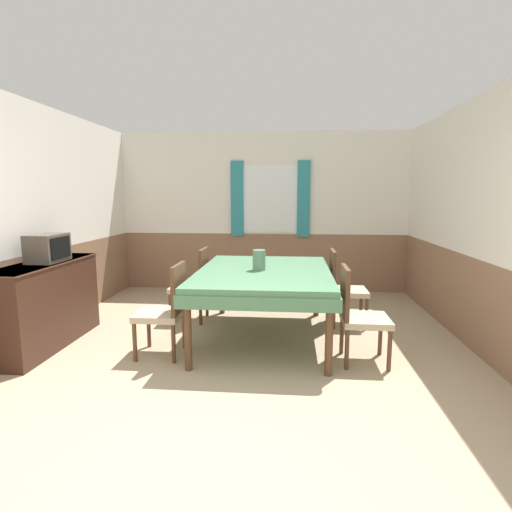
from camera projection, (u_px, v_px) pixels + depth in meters
ground_plane at (213, 452)px, 2.49m from camera, size 16.00×16.00×0.00m
wall_back at (263, 212)px, 6.59m from camera, size 5.08×0.10×2.60m
wall_left at (46, 220)px, 4.63m from camera, size 0.05×4.74×2.60m
wall_right at (471, 223)px, 4.22m from camera, size 0.05×4.74×2.60m
dining_table at (264, 279)px, 4.38m from camera, size 1.46×1.97×0.78m
chair_right_near at (358, 312)px, 3.77m from camera, size 0.44×0.44×0.93m
chair_left_near at (167, 308)px, 3.94m from camera, size 0.44×0.44×0.93m
chair_left_far at (194, 283)px, 5.05m from camera, size 0.44×0.44×0.93m
chair_right_far at (343, 286)px, 4.89m from camera, size 0.44×0.44×0.93m
sideboard at (45, 304)px, 4.20m from camera, size 0.46×1.45×0.89m
tv at (48, 248)px, 4.17m from camera, size 0.29×0.42×0.29m
vase at (259, 260)px, 4.32m from camera, size 0.14×0.14×0.22m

